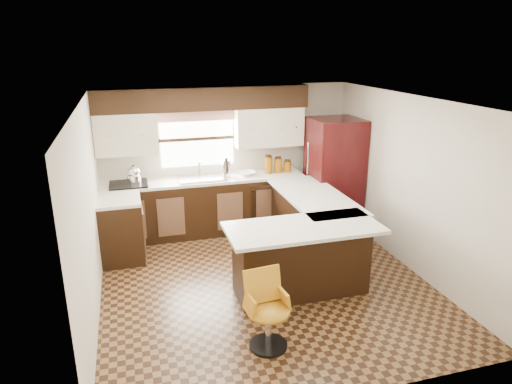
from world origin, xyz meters
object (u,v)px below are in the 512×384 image
object	(u,v)px
peninsula_long	(310,227)
bar_chair	(269,312)
refrigerator	(334,175)
peninsula_return	(301,260)

from	to	relation	value
peninsula_long	bar_chair	bearing A→B (deg)	-122.99
refrigerator	bar_chair	distance (m)	3.53
peninsula_long	refrigerator	size ratio (longest dim) A/B	1.03
peninsula_long	refrigerator	xyz separation A→B (m)	(0.78, 0.90, 0.49)
peninsula_long	bar_chair	size ratio (longest dim) A/B	2.34
refrigerator	bar_chair	xyz separation A→B (m)	(-2.03, -2.83, -0.53)
peninsula_return	bar_chair	distance (m)	1.21
peninsula_return	refrigerator	bearing A→B (deg)	55.21
peninsula_long	bar_chair	xyz separation A→B (m)	(-1.26, -1.94, -0.03)
refrigerator	bar_chair	size ratio (longest dim) A/B	2.27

